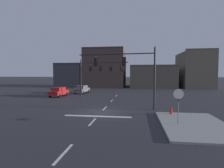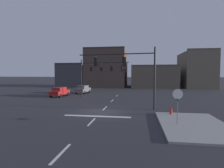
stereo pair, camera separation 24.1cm
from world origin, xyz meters
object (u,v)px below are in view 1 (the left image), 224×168
Objects in this scene: car_lot_nearside at (59,92)px; fire_hydrant at (171,112)px; signal_mast_near_side at (131,68)px; signal_mast_far_side at (97,71)px; stop_sign at (178,98)px; car_lot_middle at (82,89)px.

car_lot_nearside is 6.04× the size of fire_hydrant.
signal_mast_near_side is 1.10× the size of signal_mast_far_side.
signal_mast_far_side is 10.83× the size of fire_hydrant.
stop_sign reaches higher than car_lot_middle.
signal_mast_far_side reaches higher than car_lot_middle.
stop_sign is (3.82, -6.35, -2.55)m from signal_mast_near_side.
fire_hydrant is at bearing -49.60° from signal_mast_far_side.
car_lot_middle is (-14.12, 21.14, -1.29)m from stop_sign.
signal_mast_far_side is 2.87× the size of stop_sign.
stop_sign is 3.77× the size of fire_hydrant.
signal_mast_near_side is at bearing 143.27° from fire_hydrant.
car_lot_middle is at bearing 123.74° from stop_sign.
stop_sign is at bearing -58.99° from signal_mast_near_side.
car_lot_middle is at bearing 128.78° from fire_hydrant.
signal_mast_far_side is (-5.80, 8.50, -0.21)m from signal_mast_near_side.
signal_mast_near_side is at bearing 121.01° from stop_sign.
stop_sign is 0.62× the size of car_lot_nearside.
car_lot_nearside is at bearing 136.57° from stop_sign.
signal_mast_near_side is at bearing -36.30° from car_lot_nearside.
car_lot_middle is 6.08× the size of fire_hydrant.
stop_sign is 0.62× the size of car_lot_middle.
car_lot_middle is (-10.30, 14.79, -3.84)m from signal_mast_near_side.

